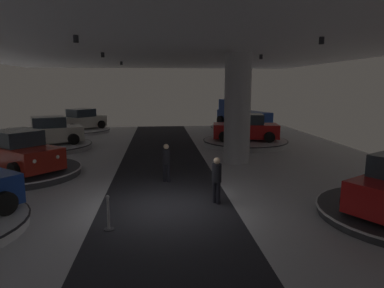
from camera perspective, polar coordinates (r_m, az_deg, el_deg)
ground at (r=11.32m, az=-4.26°, el=-10.71°), size 24.00×44.00×0.06m
ceiling_with_spotlights at (r=10.71m, az=-4.66°, el=18.44°), size 24.00×44.00×0.39m
column_right at (r=17.35m, az=7.67°, el=5.86°), size 1.33×1.33×5.50m
display_platform_deep_right at (r=29.90m, az=8.61°, el=2.62°), size 5.68×5.68×0.36m
pickup_truck_deep_right at (r=30.04m, az=8.30°, el=4.77°), size 4.13×5.70×2.30m
display_platform_far_right at (r=22.70m, az=8.93°, el=0.30°), size 5.55×5.55×0.37m
display_car_far_right at (r=22.57m, az=9.07°, el=2.62°), size 4.44×2.76×1.71m
display_platform_deep_left at (r=30.09m, az=-18.27°, el=2.16°), size 4.88×4.88×0.26m
display_car_deep_left at (r=30.01m, az=-18.31°, el=3.83°), size 4.15×4.32×1.71m
display_platform_far_left at (r=22.99m, az=-23.17°, el=-0.34°), size 5.36×5.36×0.31m
display_car_far_left at (r=22.86m, az=-23.24°, el=1.89°), size 4.57×3.41×1.71m
display_platform_mid_left at (r=16.69m, az=-26.80°, el=-4.25°), size 5.06×5.06×0.32m
display_car_mid_left at (r=16.53m, az=-27.10°, el=-1.19°), size 4.32×4.15×1.71m
visitor_walking_near at (r=11.39m, az=4.18°, el=-5.64°), size 0.32×0.32×1.59m
visitor_walking_far at (r=13.92m, az=-4.35°, el=-2.76°), size 0.32×0.32×1.59m
stanchion_a at (r=9.77m, az=-13.89°, el=-11.92°), size 0.28×0.28×1.01m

